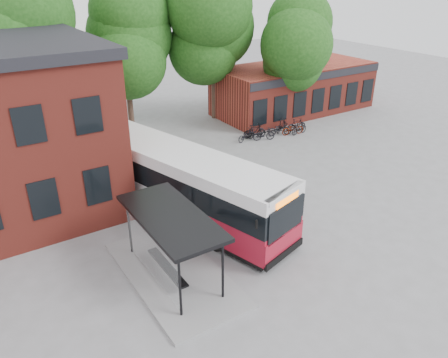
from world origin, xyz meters
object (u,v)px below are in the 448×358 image
city_bus (177,182)px  bicycle_1 (255,131)px  bicycle_2 (255,131)px  bicycle_extra_0 (297,125)px  bicycle_4 (280,129)px  bicycle_5 (282,125)px  bicycle_7 (299,128)px  bicycle_3 (264,134)px  bus_shelter (172,246)px  bicycle_0 (246,135)px  bicycle_6 (293,129)px

city_bus → bicycle_1: (9.84, 6.54, -1.20)m
bicycle_2 → bicycle_extra_0: bearing=-100.8°
bicycle_4 → bicycle_extra_0: bearing=-68.4°
bicycle_5 → bicycle_extra_0: bicycle_5 is taller
city_bus → bicycle_7: city_bus is taller
bicycle_2 → bicycle_3: bicycle_3 is taller
bus_shelter → bicycle_1: bearing=42.0°
bicycle_0 → bicycle_5: bicycle_5 is taller
bicycle_5 → bicycle_1: bearing=65.7°
city_bus → bicycle_7: bearing=6.7°
city_bus → bicycle_5: 14.10m
bicycle_2 → bicycle_6: 2.95m
bicycle_7 → city_bus: bearing=106.9°
bicycle_1 → bicycle_4: bicycle_1 is taller
bicycle_1 → bicycle_3: (0.29, -0.75, -0.02)m
bicycle_5 → bicycle_6: bearing=173.5°
city_bus → bicycle_2: city_bus is taller
bus_shelter → bicycle_7: bearing=32.3°
bicycle_0 → bicycle_1: 0.90m
bicycle_7 → bicycle_extra_0: 0.80m
bus_shelter → bicycle_7: size_ratio=4.46×
bicycle_3 → bicycle_7: bicycle_3 is taller
bicycle_0 → bicycle_3: bicycle_3 is taller
bicycle_1 → bicycle_7: bicycle_1 is taller
bicycle_1 → bicycle_extra_0: size_ratio=1.10×
bus_shelter → bicycle_extra_0: 19.44m
bicycle_5 → bicycle_3: bearing=83.8°
bus_shelter → bicycle_4: bus_shelter is taller
bicycle_0 → bicycle_6: bicycle_6 is taller
bicycle_6 → bicycle_2: bearing=77.1°
bicycle_extra_0 → bicycle_5: bearing=80.8°
city_bus → bicycle_7: size_ratio=8.60×
bicycle_6 → bicycle_extra_0: size_ratio=1.14×
bicycle_6 → city_bus: bearing=125.8°
bicycle_4 → city_bus: bearing=134.7°
city_bus → bicycle_2: (10.07, 6.84, -1.27)m
bus_shelter → bicycle_7: (15.82, 10.02, -0.98)m
bus_shelter → bicycle_1: 16.74m
city_bus → bicycle_5: city_bus is taller
bicycle_6 → bicycle_7: size_ratio=1.14×
bicycle_3 → bicycle_4: size_ratio=0.87×
bicycle_0 → bicycle_4: size_ratio=0.88×
city_bus → bicycle_4: size_ratio=7.08×
bicycle_4 → bicycle_6: bicycle_4 is taller
bicycle_0 → bicycle_extra_0: bearing=-107.5°
city_bus → bicycle_4: (11.80, 5.99, -1.22)m
city_bus → bicycle_7: 14.33m
bus_shelter → bicycle_4: 17.91m
bus_shelter → bicycle_extra_0: bearing=33.6°
bicycle_2 → bicycle_6: bearing=-114.1°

